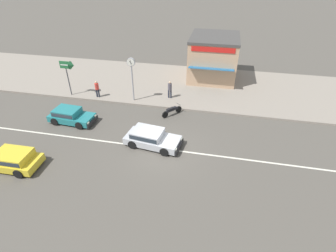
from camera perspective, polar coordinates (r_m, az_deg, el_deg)
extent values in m
plane|color=#544F47|center=(17.79, -1.19, -4.99)|extent=(160.00, 160.00, 0.00)
cube|color=silver|center=(17.79, -1.19, -4.98)|extent=(50.40, 0.14, 0.01)
cube|color=gray|center=(26.64, 3.86, 8.95)|extent=(68.00, 10.00, 0.15)
cube|color=teal|center=(21.70, -20.15, 1.77)|extent=(3.50, 1.78, 0.48)
cube|color=teal|center=(21.66, -21.13, 2.94)|extent=(1.96, 1.52, 0.46)
cube|color=#28333D|center=(21.66, -21.13, 2.94)|extent=(1.89, 1.55, 0.29)
cube|color=black|center=(20.85, -16.10, 0.91)|extent=(0.22, 1.54, 0.28)
cube|color=white|center=(21.15, -15.55, 2.16)|extent=(0.09, 0.24, 0.14)
cube|color=white|center=(20.37, -17.00, 0.61)|extent=(0.09, 0.24, 0.14)
cylinder|color=black|center=(21.72, -16.75, 2.17)|extent=(0.61, 0.26, 0.60)
cylinder|color=black|center=(20.68, -18.76, 0.10)|extent=(0.61, 0.26, 0.60)
cylinder|color=black|center=(22.84, -21.32, 2.83)|extent=(0.61, 0.26, 0.60)
cylinder|color=black|center=(21.85, -23.42, 0.90)|extent=(0.61, 0.26, 0.60)
cube|color=yellow|center=(18.91, -31.23, -6.53)|extent=(3.80, 1.75, 0.48)
cube|color=yellow|center=(18.41, -30.75, -5.59)|extent=(2.10, 1.55, 0.46)
cube|color=#28333D|center=(18.41, -30.75, -5.59)|extent=(2.02, 1.58, 0.29)
cylinder|color=black|center=(20.14, -32.36, -4.82)|extent=(0.60, 0.23, 0.60)
cylinder|color=black|center=(17.83, -29.75, -8.98)|extent=(0.60, 0.23, 0.60)
cylinder|color=black|center=(18.72, -26.98, -5.91)|extent=(0.60, 0.23, 0.60)
cube|color=#B7BABF|center=(17.94, -3.37, -3.05)|extent=(3.90, 2.17, 0.48)
cube|color=#B7BABF|center=(17.79, -4.52, -1.59)|extent=(2.22, 1.78, 0.46)
cube|color=#28333D|center=(17.79, -4.52, -1.59)|extent=(2.15, 1.80, 0.29)
cube|color=black|center=(17.47, 2.43, -4.56)|extent=(0.34, 1.65, 0.28)
cube|color=white|center=(17.81, 2.93, -2.92)|extent=(0.11, 0.25, 0.14)
cube|color=white|center=(16.91, 1.75, -5.15)|extent=(0.11, 0.25, 0.14)
cylinder|color=black|center=(18.27, 0.94, -2.64)|extent=(0.62, 0.30, 0.60)
cylinder|color=black|center=(17.07, -0.81, -5.61)|extent=(0.62, 0.30, 0.60)
cylinder|color=black|center=(18.99, -5.64, -1.26)|extent=(0.62, 0.30, 0.60)
cylinder|color=black|center=(17.84, -7.76, -4.01)|extent=(0.62, 0.30, 0.60)
cylinder|color=black|center=(21.75, 2.32, 3.66)|extent=(0.44, 0.49, 0.56)
cylinder|color=black|center=(20.97, -0.64, 2.48)|extent=(0.44, 0.49, 0.56)
cube|color=black|center=(21.25, 0.87, 3.55)|extent=(0.88, 1.01, 0.18)
cube|color=black|center=(21.08, 0.50, 3.74)|extent=(0.59, 0.64, 0.12)
ellipsoid|color=black|center=(21.33, 1.40, 4.04)|extent=(0.44, 0.46, 0.22)
cylinder|color=#232326|center=(21.48, 2.28, 4.79)|extent=(0.45, 0.38, 0.03)
cylinder|color=#9E9EA3|center=(22.96, -7.69, 9.11)|extent=(0.12, 0.12, 3.16)
cylinder|color=#9E9EA3|center=(22.25, -8.07, 13.64)|extent=(0.69, 0.18, 0.69)
cylinder|color=white|center=(22.17, -8.15, 13.55)|extent=(0.61, 0.02, 0.61)
cylinder|color=white|center=(22.33, -7.99, 13.72)|extent=(0.61, 0.02, 0.61)
cube|color=black|center=(22.16, -8.15, 13.54)|extent=(0.25, 0.01, 0.23)
cube|color=black|center=(22.15, -8.16, 13.54)|extent=(0.10, 0.01, 0.49)
cylinder|color=#4C4C51|center=(25.51, -20.76, 8.99)|extent=(0.10, 0.10, 2.54)
cube|color=#236638|center=(24.92, -21.54, 12.28)|extent=(0.99, 0.06, 0.65)
cone|color=#236638|center=(24.57, -20.17, 12.28)|extent=(0.36, 0.71, 0.71)
cube|color=white|center=(24.89, -21.58, 12.25)|extent=(0.79, 0.01, 0.10)
cylinder|color=#232838|center=(23.72, 0.16, 7.08)|extent=(0.14, 0.14, 0.78)
cylinder|color=#232838|center=(23.69, 0.64, 7.03)|extent=(0.14, 0.14, 0.78)
cylinder|color=#514C56|center=(23.41, 0.41, 8.56)|extent=(0.34, 0.34, 0.59)
sphere|color=#D6AD89|center=(23.24, 0.41, 9.46)|extent=(0.21, 0.21, 0.21)
cylinder|color=#232838|center=(24.72, -15.24, 6.96)|extent=(0.14, 0.14, 0.76)
cylinder|color=#232838|center=(24.64, -14.82, 6.93)|extent=(0.14, 0.14, 0.76)
cylinder|color=#D63D33|center=(24.41, -15.26, 8.34)|extent=(0.34, 0.34, 0.57)
sphere|color=#D6AD89|center=(24.25, -15.39, 9.17)|extent=(0.21, 0.21, 0.21)
cube|color=tan|center=(27.94, 9.81, 14.31)|extent=(4.64, 5.40, 4.00)
cube|color=#474442|center=(27.35, 10.24, 18.50)|extent=(4.73, 5.51, 0.24)
cube|color=#286BA3|center=(25.05, 9.38, 12.23)|extent=(4.17, 0.90, 0.28)
cube|color=red|center=(24.84, 9.79, 16.04)|extent=(3.94, 0.08, 0.44)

